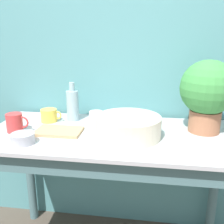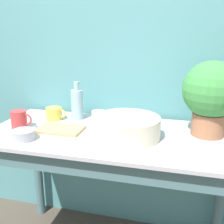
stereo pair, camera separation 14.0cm
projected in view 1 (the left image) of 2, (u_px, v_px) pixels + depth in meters
wall_back at (120, 59)px, 1.68m from camera, size 6.00×0.05×2.40m
counter_table at (111, 162)px, 1.46m from camera, size 1.39×0.64×0.83m
potted_plant at (207, 92)px, 1.39m from camera, size 0.30×0.30×0.39m
bowl_wash_large at (128, 127)px, 1.37m from camera, size 0.34×0.34×0.11m
bottle_tall at (73, 105)px, 1.62m from camera, size 0.07×0.07×0.24m
mug_red at (15, 123)px, 1.44m from camera, size 0.13×0.09×0.10m
mug_white at (97, 119)px, 1.54m from camera, size 0.11×0.08×0.09m
mug_yellow at (49, 115)px, 1.61m from camera, size 0.13×0.10×0.08m
bowl_small_steel at (23, 138)px, 1.29m from camera, size 0.12×0.12×0.05m
tray_board at (59, 131)px, 1.43m from camera, size 0.25×0.16×0.02m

